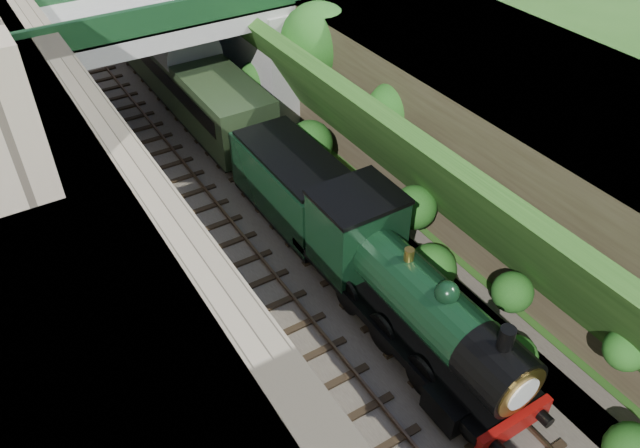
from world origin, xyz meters
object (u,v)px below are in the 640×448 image
Objects in this scene: tree at (319,43)px; locomotive at (408,294)px; road_bridge at (184,45)px; tender at (294,188)px.

tree reaches higher than locomotive.
road_bridge is at bearing 138.68° from tree.
tender is (-0.00, 7.36, -0.27)m from locomotive.
locomotive is 7.37m from tender.
road_bridge is 10.40m from tender.
tree reaches higher than tender.
tender is (0.26, -10.10, -2.46)m from road_bridge.
road_bridge reaches higher than tender.
tender is (-4.71, -5.73, -3.03)m from tree.
locomotive reaches higher than tender.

